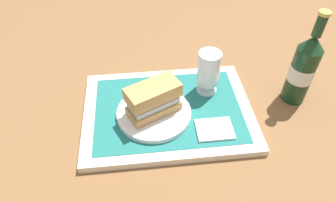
{
  "coord_description": "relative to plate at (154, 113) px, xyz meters",
  "views": [
    {
      "loc": [
        -0.06,
        -0.55,
        0.6
      ],
      "look_at": [
        0.0,
        0.0,
        0.05
      ],
      "focal_mm": 32.81,
      "sensor_mm": 36.0,
      "label": 1
    }
  ],
  "objects": [
    {
      "name": "ground_plane",
      "position": [
        0.04,
        0.02,
        -0.03
      ],
      "size": [
        3.0,
        3.0,
        0.0
      ],
      "primitive_type": "plane",
      "color": "brown"
    },
    {
      "name": "napkin_folded",
      "position": [
        0.14,
        -0.07,
        -0.0
      ],
      "size": [
        0.09,
        0.07,
        0.01
      ],
      "primitive_type": "cube",
      "color": "white",
      "rests_on": "placemat"
    },
    {
      "name": "beer_bottle",
      "position": [
        0.39,
        0.04,
        0.08
      ],
      "size": [
        0.07,
        0.07,
        0.27
      ],
      "color": "#19381E",
      "rests_on": "ground_plane"
    },
    {
      "name": "placemat",
      "position": [
        0.04,
        0.02,
        -0.01
      ],
      "size": [
        0.38,
        0.27,
        0.0
      ],
      "primitive_type": "cube",
      "color": "#1E6B66",
      "rests_on": "tray"
    },
    {
      "name": "tray",
      "position": [
        0.04,
        0.02,
        -0.02
      ],
      "size": [
        0.44,
        0.32,
        0.02
      ],
      "primitive_type": "cube",
      "color": "beige",
      "rests_on": "ground_plane"
    },
    {
      "name": "beer_glass",
      "position": [
        0.15,
        0.08,
        0.06
      ],
      "size": [
        0.06,
        0.06,
        0.12
      ],
      "color": "silver",
      "rests_on": "placemat"
    },
    {
      "name": "sandwich",
      "position": [
        0.0,
        0.0,
        0.05
      ],
      "size": [
        0.14,
        0.11,
        0.08
      ],
      "rotation": [
        0.0,
        0.0,
        0.45
      ],
      "color": "tan",
      "rests_on": "plate"
    },
    {
      "name": "plate",
      "position": [
        0.0,
        0.0,
        0.0
      ],
      "size": [
        0.19,
        0.19,
        0.01
      ],
      "primitive_type": "cylinder",
      "color": "white",
      "rests_on": "placemat"
    }
  ]
}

